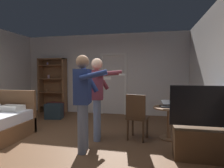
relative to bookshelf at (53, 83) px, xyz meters
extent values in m
plane|color=brown|center=(1.86, -3.03, -1.06)|extent=(7.03, 7.03, 0.00)
cube|color=silver|center=(1.86, 0.22, 0.34)|extent=(5.99, 0.12, 2.80)
cube|color=white|center=(1.82, 0.14, -0.04)|extent=(0.08, 0.08, 2.05)
cube|color=white|center=(2.67, 0.14, -0.04)|extent=(0.08, 0.08, 2.05)
cube|color=white|center=(2.24, 0.14, 1.03)|extent=(0.93, 0.08, 0.08)
cube|color=brown|center=(0.03, -2.27, -0.55)|extent=(1.57, 0.08, 1.02)
cube|color=white|center=(0.37, -2.53, -0.43)|extent=(0.50, 0.34, 0.12)
cube|color=brown|center=(-0.48, -0.04, -0.08)|extent=(0.06, 0.32, 1.97)
cube|color=brown|center=(0.48, -0.04, -0.08)|extent=(0.06, 0.32, 1.97)
cube|color=brown|center=(0.00, -0.04, 0.89)|extent=(1.02, 0.32, 0.04)
cube|color=brown|center=(0.00, 0.11, -0.08)|extent=(1.02, 0.02, 1.97)
cube|color=brown|center=(0.00, -0.04, -0.82)|extent=(0.96, 0.32, 0.03)
cube|color=brown|center=(0.00, -0.04, -0.32)|extent=(0.96, 0.32, 0.03)
cylinder|color=olive|center=(-0.24, -0.04, -0.26)|extent=(0.05, 0.05, 0.09)
cube|color=brown|center=(0.00, -0.04, 0.17)|extent=(0.96, 0.32, 0.03)
cylinder|color=#CAAAC0|center=(-0.14, -0.04, 0.25)|extent=(0.08, 0.08, 0.13)
cube|color=brown|center=(0.00, -0.04, 0.66)|extent=(0.96, 0.32, 0.03)
cylinder|color=#847DC5|center=(-0.18, -0.04, 0.72)|extent=(0.05, 0.05, 0.09)
cube|color=#4C331E|center=(4.43, -2.96, -0.80)|extent=(1.00, 0.40, 0.52)
cube|color=black|center=(4.43, -2.98, -0.16)|extent=(1.15, 0.05, 0.67)
cube|color=#507AB7|center=(4.43, -2.95, -0.16)|extent=(1.09, 0.01, 0.61)
cylinder|color=brown|center=(3.93, -2.06, -0.73)|extent=(0.08, 0.08, 0.67)
cylinder|color=brown|center=(3.93, -2.06, -1.05)|extent=(0.40, 0.40, 0.03)
cylinder|color=brown|center=(3.93, -2.06, -0.38)|extent=(0.67, 0.67, 0.03)
cube|color=black|center=(3.90, -2.06, -0.35)|extent=(0.36, 0.28, 0.02)
cube|color=black|center=(3.92, -2.18, -0.24)|extent=(0.35, 0.25, 0.08)
cube|color=navy|center=(3.92, -2.17, -0.24)|extent=(0.32, 0.22, 0.06)
cylinder|color=#194032|center=(4.07, -2.14, -0.25)|extent=(0.06, 0.06, 0.23)
cylinder|color=#194032|center=(4.07, -2.14, -0.11)|extent=(0.03, 0.03, 0.06)
cylinder|color=#4C331E|center=(3.47, -2.08, -0.84)|extent=(0.04, 0.04, 0.45)
cylinder|color=#4C331E|center=(3.14, -2.01, -0.84)|extent=(0.04, 0.04, 0.45)
cylinder|color=#4C331E|center=(3.39, -2.41, -0.84)|extent=(0.04, 0.04, 0.45)
cylinder|color=#4C331E|center=(3.06, -2.34, -0.84)|extent=(0.04, 0.04, 0.45)
cube|color=#4C331E|center=(3.27, -2.21, -0.59)|extent=(0.50, 0.50, 0.04)
cube|color=#4C331E|center=(3.23, -2.38, -0.32)|extent=(0.42, 0.13, 0.50)
cylinder|color=slate|center=(2.31, -2.96, -0.62)|extent=(0.15, 0.15, 0.88)
cylinder|color=slate|center=(2.35, -3.17, -0.62)|extent=(0.15, 0.15, 0.88)
cube|color=navy|center=(2.33, -3.07, 0.14)|extent=(0.31, 0.42, 0.63)
sphere|color=#936B4C|center=(2.33, -3.07, 0.58)|extent=(0.24, 0.24, 0.24)
cylinder|color=navy|center=(2.39, -2.84, 0.25)|extent=(0.35, 0.14, 0.50)
cylinder|color=navy|center=(2.59, -3.25, 0.34)|extent=(0.49, 0.16, 0.20)
cube|color=white|center=(2.83, -3.24, 0.29)|extent=(0.12, 0.05, 0.04)
cylinder|color=slate|center=(2.38, -2.29, -0.62)|extent=(0.15, 0.15, 0.88)
cylinder|color=slate|center=(2.43, -2.51, -0.62)|extent=(0.15, 0.15, 0.88)
cube|color=brown|center=(2.40, -2.40, 0.13)|extent=(0.34, 0.45, 0.62)
sphere|color=#D8AD8C|center=(2.40, -2.40, 0.57)|extent=(0.24, 0.24, 0.24)
cylinder|color=brown|center=(2.44, -2.16, 0.25)|extent=(0.35, 0.16, 0.50)
cylinder|color=brown|center=(2.71, -2.57, 0.37)|extent=(0.53, 0.20, 0.13)
cube|color=white|center=(2.96, -2.53, 0.35)|extent=(0.12, 0.06, 0.04)
cube|color=#4C1919|center=(0.39, -0.57, -0.83)|extent=(0.59, 0.44, 0.46)
cube|color=#1E2D38|center=(0.54, -0.91, -0.83)|extent=(0.56, 0.40, 0.47)
camera|label=1|loc=(3.55, -6.27, 0.38)|focal=30.08mm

